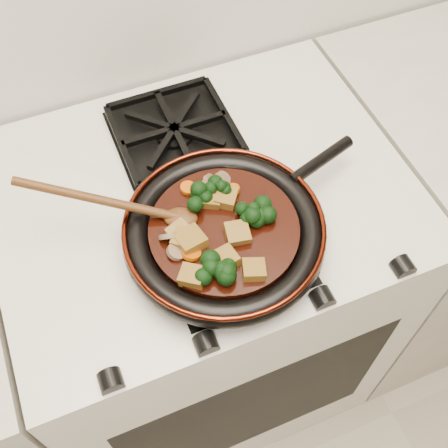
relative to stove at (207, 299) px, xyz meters
name	(u,v)px	position (x,y,z in m)	size (l,w,h in m)	color
stove	(207,299)	(0.00, 0.00, 0.00)	(0.76, 0.60, 0.90)	beige
burner_grate_front	(231,247)	(0.00, -0.14, 0.46)	(0.23, 0.23, 0.03)	black
burner_grate_back	(175,132)	(0.00, 0.14, 0.46)	(0.23, 0.23, 0.03)	black
skillet	(225,232)	(-0.01, -0.13, 0.49)	(0.45, 0.33, 0.05)	black
braising_sauce	(224,231)	(-0.01, -0.13, 0.50)	(0.25, 0.25, 0.02)	black
tofu_cube_0	(209,198)	(-0.01, -0.07, 0.52)	(0.04, 0.04, 0.02)	brown
tofu_cube_1	(185,240)	(-0.07, -0.13, 0.52)	(0.04, 0.04, 0.02)	brown
tofu_cube_2	(237,234)	(0.01, -0.15, 0.52)	(0.04, 0.04, 0.02)	brown
tofu_cube_3	(192,276)	(-0.09, -0.19, 0.52)	(0.04, 0.03, 0.02)	brown
tofu_cube_4	(226,198)	(0.02, -0.08, 0.52)	(0.04, 0.03, 0.02)	brown
tofu_cube_5	(208,196)	(-0.01, -0.06, 0.52)	(0.04, 0.04, 0.02)	brown
tofu_cube_6	(226,259)	(-0.03, -0.19, 0.52)	(0.04, 0.03, 0.02)	brown
tofu_cube_7	(180,233)	(-0.08, -0.11, 0.52)	(0.03, 0.04, 0.02)	brown
tofu_cube_8	(254,270)	(0.00, -0.22, 0.52)	(0.03, 0.03, 0.02)	brown
tofu_cube_9	(191,241)	(-0.07, -0.13, 0.52)	(0.04, 0.04, 0.02)	brown
broccoli_floret_0	(257,212)	(0.05, -0.13, 0.52)	(0.06, 0.06, 0.05)	black
broccoli_floret_1	(198,199)	(-0.03, -0.07, 0.52)	(0.06, 0.06, 0.05)	black
broccoli_floret_2	(249,213)	(0.04, -0.12, 0.52)	(0.06, 0.06, 0.05)	black
broccoli_floret_3	(228,271)	(-0.03, -0.21, 0.52)	(0.06, 0.06, 0.05)	black
broccoli_floret_4	(207,268)	(-0.06, -0.19, 0.52)	(0.06, 0.06, 0.05)	black
broccoli_floret_5	(217,188)	(0.01, -0.06, 0.52)	(0.05, 0.05, 0.06)	black
carrot_coin_0	(232,190)	(0.03, -0.06, 0.51)	(0.03, 0.03, 0.01)	#BB4A05
carrot_coin_1	(188,188)	(-0.03, -0.03, 0.51)	(0.03, 0.03, 0.01)	#BB4A05
carrot_coin_2	(217,259)	(-0.04, -0.18, 0.51)	(0.03, 0.03, 0.01)	#BB4A05
carrot_coin_3	(191,253)	(-0.07, -0.15, 0.51)	(0.03, 0.03, 0.01)	#BB4A05
mushroom_slice_0	(223,181)	(0.03, -0.04, 0.52)	(0.04, 0.04, 0.01)	brown
mushroom_slice_1	(211,183)	(0.01, -0.04, 0.52)	(0.03, 0.03, 0.01)	brown
mushroom_slice_2	(169,236)	(-0.10, -0.11, 0.52)	(0.03, 0.03, 0.01)	brown
mushroom_slice_3	(176,252)	(-0.09, -0.14, 0.52)	(0.03, 0.03, 0.01)	brown
wooden_spoon	(132,207)	(-0.13, -0.05, 0.53)	(0.16, 0.10, 0.27)	#4B2910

